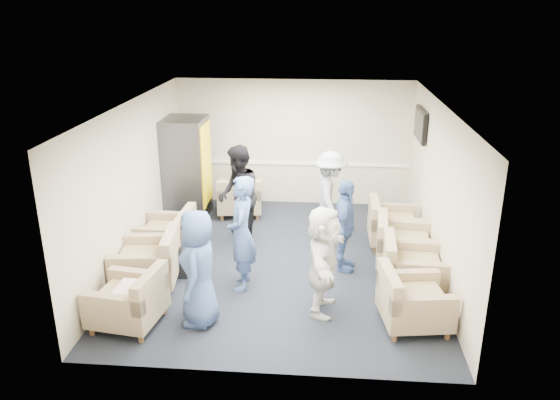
# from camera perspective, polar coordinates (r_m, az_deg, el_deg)

# --- Properties ---
(floor) EXTENTS (6.00, 6.00, 0.00)m
(floor) POSITION_cam_1_polar(r_m,az_deg,el_deg) (9.42, 0.25, -6.47)
(floor) COLOR black
(floor) RESTS_ON ground
(ceiling) EXTENTS (6.00, 6.00, 0.00)m
(ceiling) POSITION_cam_1_polar(r_m,az_deg,el_deg) (8.57, 0.28, 9.92)
(ceiling) COLOR silver
(ceiling) RESTS_ON back_wall
(back_wall) EXTENTS (5.00, 0.02, 2.70)m
(back_wall) POSITION_cam_1_polar(r_m,az_deg,el_deg) (11.78, 1.43, 5.98)
(back_wall) COLOR beige
(back_wall) RESTS_ON floor
(front_wall) EXTENTS (5.00, 0.02, 2.70)m
(front_wall) POSITION_cam_1_polar(r_m,az_deg,el_deg) (6.15, -1.97, -7.61)
(front_wall) COLOR beige
(front_wall) RESTS_ON floor
(left_wall) EXTENTS (0.02, 6.00, 2.70)m
(left_wall) POSITION_cam_1_polar(r_m,az_deg,el_deg) (9.42, -15.08, 1.69)
(left_wall) COLOR beige
(left_wall) RESTS_ON floor
(right_wall) EXTENTS (0.02, 6.00, 2.70)m
(right_wall) POSITION_cam_1_polar(r_m,az_deg,el_deg) (9.06, 16.22, 0.86)
(right_wall) COLOR beige
(right_wall) RESTS_ON floor
(chair_rail) EXTENTS (4.98, 0.04, 0.06)m
(chair_rail) POSITION_cam_1_polar(r_m,az_deg,el_deg) (11.87, 1.40, 3.85)
(chair_rail) COLOR white
(chair_rail) RESTS_ON back_wall
(tv) EXTENTS (0.10, 1.00, 0.58)m
(tv) POSITION_cam_1_polar(r_m,az_deg,el_deg) (10.58, 14.47, 7.63)
(tv) COLOR black
(tv) RESTS_ON right_wall
(armchair_left_near) EXTENTS (1.00, 1.00, 0.70)m
(armchair_left_near) POSITION_cam_1_polar(r_m,az_deg,el_deg) (7.82, -15.28, -10.26)
(armchair_left_near) COLOR #998262
(armchair_left_near) RESTS_ON floor
(armchair_left_mid) EXTENTS (1.05, 1.05, 0.76)m
(armchair_left_mid) POSITION_cam_1_polar(r_m,az_deg,el_deg) (8.76, -13.41, -6.45)
(armchair_left_mid) COLOR #998262
(armchair_left_mid) RESTS_ON floor
(armchair_left_far) EXTENTS (0.92, 0.92, 0.71)m
(armchair_left_far) POSITION_cam_1_polar(r_m,az_deg,el_deg) (9.73, -11.48, -3.70)
(armchair_left_far) COLOR #998262
(armchair_left_far) RESTS_ON floor
(armchair_right_near) EXTENTS (1.00, 1.00, 0.70)m
(armchair_right_near) POSITION_cam_1_polar(r_m,az_deg,el_deg) (7.75, 13.46, -10.39)
(armchair_right_near) COLOR #998262
(armchair_right_near) RESTS_ON floor
(armchair_right_midnear) EXTENTS (0.97, 0.97, 0.73)m
(armchair_right_midnear) POSITION_cam_1_polar(r_m,az_deg,el_deg) (8.60, 13.37, -7.06)
(armchair_right_midnear) COLOR #998262
(armchair_right_midnear) RESTS_ON floor
(armchair_right_midfar) EXTENTS (1.00, 1.00, 0.74)m
(armchair_right_midfar) POSITION_cam_1_polar(r_m,az_deg,el_deg) (9.34, 12.49, -4.73)
(armchair_right_midfar) COLOR #998262
(armchair_right_midfar) RESTS_ON floor
(armchair_right_far) EXTENTS (0.90, 0.90, 0.72)m
(armchair_right_far) POSITION_cam_1_polar(r_m,az_deg,el_deg) (10.13, 11.49, -2.71)
(armchair_right_far) COLOR #998262
(armchair_right_far) RESTS_ON floor
(armchair_corner) EXTENTS (0.99, 0.99, 0.71)m
(armchair_corner) POSITION_cam_1_polar(r_m,az_deg,el_deg) (11.35, -4.22, 0.14)
(armchair_corner) COLOR #998262
(armchair_corner) RESTS_ON floor
(vending_machine) EXTENTS (0.84, 0.98, 2.06)m
(vending_machine) POSITION_cam_1_polar(r_m,az_deg,el_deg) (11.17, -9.71, 3.24)
(vending_machine) COLOR #4A4B51
(vending_machine) RESTS_ON floor
(backpack) EXTENTS (0.31, 0.22, 0.53)m
(backpack) POSITION_cam_1_polar(r_m,az_deg,el_deg) (8.97, -10.01, -6.28)
(backpack) COLOR black
(backpack) RESTS_ON floor
(pillow) EXTENTS (0.35, 0.45, 0.13)m
(pillow) POSITION_cam_1_polar(r_m,az_deg,el_deg) (7.75, -15.45, -9.08)
(pillow) COLOR white
(pillow) RESTS_ON armchair_left_near
(person_front_left) EXTENTS (0.54, 0.81, 1.65)m
(person_front_left) POSITION_cam_1_polar(r_m,az_deg,el_deg) (7.48, -8.51, -7.06)
(person_front_left) COLOR #3E5A95
(person_front_left) RESTS_ON floor
(person_mid_left) EXTENTS (0.48, 0.69, 1.80)m
(person_mid_left) POSITION_cam_1_polar(r_m,az_deg,el_deg) (8.29, -4.04, -3.50)
(person_mid_left) COLOR #3E5A95
(person_mid_left) RESTS_ON floor
(person_back_left) EXTENTS (0.94, 1.06, 1.83)m
(person_back_left) POSITION_cam_1_polar(r_m,az_deg,el_deg) (9.84, -4.34, 0.45)
(person_back_left) COLOR black
(person_back_left) RESTS_ON floor
(person_back_right) EXTENTS (0.74, 1.15, 1.68)m
(person_back_right) POSITION_cam_1_polar(r_m,az_deg,el_deg) (10.06, 5.24, 0.40)
(person_back_right) COLOR beige
(person_back_right) RESTS_ON floor
(person_mid_right) EXTENTS (0.49, 0.95, 1.55)m
(person_mid_right) POSITION_cam_1_polar(r_m,az_deg,el_deg) (8.92, 6.76, -2.72)
(person_mid_right) COLOR #3E5A95
(person_mid_right) RESTS_ON floor
(person_front_right) EXTENTS (0.64, 1.53, 1.60)m
(person_front_right) POSITION_cam_1_polar(r_m,az_deg,el_deg) (7.69, 4.54, -6.31)
(person_front_right) COLOR silver
(person_front_right) RESTS_ON floor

